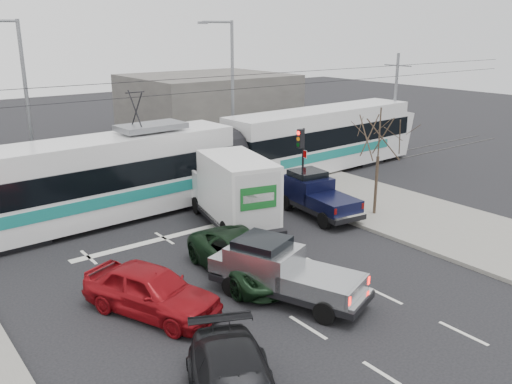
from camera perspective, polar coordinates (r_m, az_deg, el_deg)
ground at (r=19.69m, az=3.19°, el=-8.93°), size 120.00×120.00×0.00m
sidewalk_right at (r=26.00m, az=18.52°, el=-3.09°), size 6.00×60.00×0.15m
rails at (r=27.50m, az=-10.43°, el=-1.53°), size 60.00×1.60×0.03m
building_right at (r=44.65m, az=-5.08°, el=9.01°), size 12.00×10.00×5.00m
bare_tree at (r=25.38m, az=12.84°, el=5.62°), size 2.40×2.40×5.00m
traffic_signal at (r=27.51m, az=4.80°, el=4.60°), size 0.44×0.44×3.60m
street_lamp_near at (r=33.48m, az=-2.75°, el=10.95°), size 2.38×0.25×9.00m
street_lamp_far at (r=30.54m, az=-23.32°, el=9.04°), size 2.38×0.25×9.00m
catenary at (r=26.55m, az=-10.87°, el=6.42°), size 60.00×0.20×7.00m
tram at (r=28.90m, az=-3.22°, el=3.82°), size 28.32×4.14×5.76m
silver_pickup at (r=17.97m, az=2.54°, el=-8.19°), size 3.56×5.55×1.91m
box_truck at (r=24.07m, az=-2.44°, el=0.08°), size 3.69×6.86×3.26m
navy_pickup at (r=25.87m, az=6.22°, el=-0.24°), size 2.30×4.95×2.01m
green_car at (r=19.47m, az=-1.23°, el=-6.82°), size 3.09×5.58×1.48m
red_car at (r=17.34m, az=-10.98°, el=-10.11°), size 3.48×4.94×1.56m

